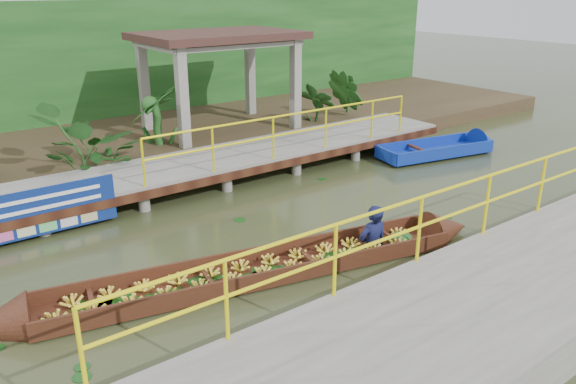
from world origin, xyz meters
TOP-DOWN VIEW (x-y plane):
  - ground at (0.00, 0.00)m, footprint 80.00×80.00m
  - land_strip at (0.00, 7.50)m, footprint 30.00×8.00m
  - far_dock at (0.02, 3.43)m, footprint 16.00×2.06m
  - near_dock at (1.00, -4.20)m, footprint 18.00×2.40m
  - pavilion at (3.00, 6.30)m, footprint 4.40×3.00m
  - foliage_backdrop at (0.00, 10.00)m, footprint 30.00×0.80m
  - vendor_boat at (-0.30, -1.16)m, footprint 8.48×2.57m
  - moored_blue_boat at (7.85, 1.47)m, footprint 3.90×1.68m
  - blue_banner at (-3.12, 2.48)m, footprint 2.89×0.04m
  - tropical_plants at (0.55, 5.30)m, footprint 14.27×1.27m

SIDE VIEW (x-z plane):
  - ground at x=0.00m, z-range 0.00..0.00m
  - moored_blue_boat at x=7.85m, z-range -0.29..0.61m
  - land_strip at x=0.00m, z-range 0.00..0.45m
  - vendor_boat at x=-0.30m, z-range -0.76..1.22m
  - near_dock at x=1.00m, z-range -0.56..1.16m
  - far_dock at x=0.02m, z-range -0.35..1.30m
  - blue_banner at x=-3.12m, z-range 0.11..1.01m
  - tropical_plants at x=0.55m, z-range 0.45..2.03m
  - foliage_backdrop at x=0.00m, z-range 0.00..4.00m
  - pavilion at x=3.00m, z-range 1.32..4.32m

